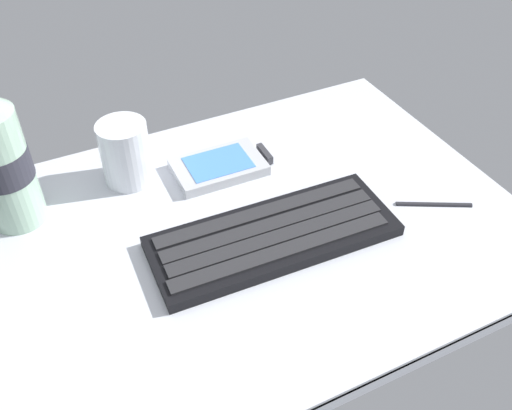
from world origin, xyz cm
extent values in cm
cube|color=silver|center=(0.00, 0.00, -1.00)|extent=(64.00, 48.00, 2.00)
cube|color=silver|center=(0.00, -23.40, 0.40)|extent=(64.00, 1.20, 0.80)
cube|color=black|center=(0.57, -3.51, 0.70)|extent=(29.37, 12.03, 1.40)
cube|color=#28282B|center=(0.69, -0.21, 1.55)|extent=(26.73, 2.95, 0.30)
cube|color=#28282B|center=(0.61, -2.41, 1.55)|extent=(26.73, 2.95, 0.30)
cube|color=#28282B|center=(0.53, -4.61, 1.55)|extent=(26.73, 2.95, 0.30)
cube|color=#28282B|center=(0.45, -6.80, 1.55)|extent=(26.73, 2.95, 0.30)
cube|color=#B7BABF|center=(0.50, 11.50, 0.70)|extent=(12.13, 7.80, 1.40)
cube|color=#4C8CEA|center=(0.50, 11.50, 1.45)|extent=(8.50, 6.07, 0.10)
cube|color=#333338|center=(6.90, 11.39, 0.70)|extent=(0.86, 3.81, 1.12)
cylinder|color=silver|center=(-11.26, 15.12, 4.25)|extent=(6.40, 6.40, 8.50)
cylinder|color=brown|center=(-11.26, 15.12, 3.26)|extent=(5.50, 5.50, 6.12)
cylinder|color=#9EC1A8|center=(-25.58, 13.73, 7.50)|extent=(6.60, 6.60, 15.00)
cylinder|color=#2D2D38|center=(-25.58, 13.73, 8.25)|extent=(6.73, 6.73, 3.80)
cylinder|color=#26262B|center=(21.64, -6.82, 0.35)|extent=(8.74, 5.02, 0.70)
camera|label=1|loc=(-22.01, -45.06, 47.60)|focal=39.85mm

